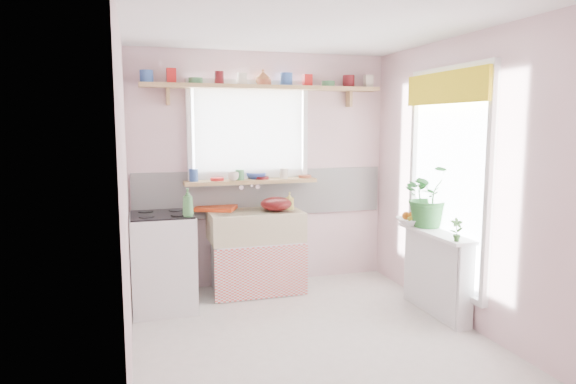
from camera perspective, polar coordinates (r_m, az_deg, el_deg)
name	(u,v)px	position (r m, az deg, el deg)	size (l,w,h in m)	color
room	(346,162)	(5.07, 6.42, 3.31)	(3.20, 3.20, 3.20)	silver
sink_unit	(256,251)	(5.38, -3.61, -6.56)	(0.95, 0.65, 1.11)	white
cooker	(163,261)	(5.01, -13.68, -7.50)	(0.58, 0.58, 0.93)	white
radiator_ledge	(436,271)	(4.96, 16.17, -8.47)	(0.22, 0.95, 0.78)	white
windowsill	(251,181)	(5.43, -4.12, 1.18)	(1.40, 0.22, 0.04)	tan
pine_shelf	(265,87)	(5.43, -2.62, 11.54)	(2.52, 0.24, 0.04)	tan
shelf_crockery	(264,80)	(5.44, -2.63, 12.34)	(2.47, 0.11, 0.12)	#3359A5
sill_crockery	(246,175)	(5.41, -4.64, 1.94)	(1.35, 0.11, 0.12)	#3359A5
dish_tray	(216,208)	(5.42, -8.01, -1.78)	(0.40, 0.30, 0.04)	red
colander	(276,204)	(5.30, -1.33, -1.33)	(0.32, 0.32, 0.15)	#4F0D0F
jade_plant	(429,196)	(5.02, 15.44, -0.41)	(0.53, 0.46, 0.59)	#29672B
fruit_bowl	(412,222)	(5.08, 13.58, -3.23)	(0.28, 0.28, 0.07)	white
herb_pot	(457,230)	(4.48, 18.23, -4.00)	(0.10, 0.07, 0.20)	#3A712D
soap_bottle_sink	(290,201)	(5.39, 0.17, -0.98)	(0.08, 0.08, 0.18)	#EDE169
sill_cup	(233,176)	(5.32, -6.11, 1.73)	(0.11, 0.11, 0.09)	silver
sill_bowl	(256,176)	(5.50, -3.60, 1.83)	(0.22, 0.22, 0.07)	#364FAF
shelf_vase	(263,78)	(5.50, -2.79, 12.57)	(0.16, 0.16, 0.17)	#AA6234
cooker_bottle	(188,202)	(4.69, -11.07, -1.15)	(0.10, 0.10, 0.26)	#458B49
fruit	(412,216)	(5.08, 13.62, -2.56)	(0.20, 0.14, 0.10)	orange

